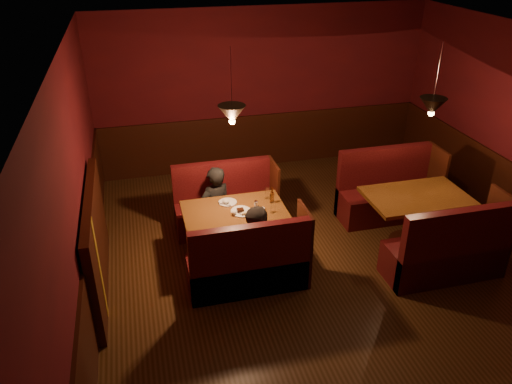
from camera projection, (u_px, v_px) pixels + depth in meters
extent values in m
cube|color=#3E230C|center=(330.00, 270.00, 6.65)|extent=(6.00, 7.00, 0.01)
cube|color=black|center=(350.00, 48.00, 5.28)|extent=(6.00, 7.00, 0.01)
cube|color=#490F15|center=(263.00, 90.00, 8.97)|extent=(6.00, 0.01, 2.90)
cube|color=#490F15|center=(76.00, 202.00, 5.31)|extent=(0.01, 7.00, 2.90)
cube|color=#36130A|center=(263.00, 140.00, 9.39)|extent=(6.00, 0.04, 1.00)
cube|color=#36130A|center=(92.00, 273.00, 5.76)|extent=(0.04, 7.00, 1.00)
cube|color=#36130A|center=(97.00, 243.00, 6.05)|extent=(0.10, 2.20, 1.30)
cube|color=gold|center=(100.00, 269.00, 5.59)|extent=(0.01, 0.12, 1.30)
cylinder|color=#333333|center=(231.00, 81.00, 5.81)|extent=(0.01, 0.01, 0.80)
cone|color=black|center=(232.00, 114.00, 5.99)|extent=(0.34, 0.34, 0.22)
sphere|color=#FFBF72|center=(232.00, 121.00, 6.04)|extent=(0.08, 0.08, 0.08)
cylinder|color=#333333|center=(438.00, 75.00, 6.07)|extent=(0.01, 0.01, 0.80)
cone|color=black|center=(432.00, 106.00, 6.26)|extent=(0.34, 0.34, 0.22)
sphere|color=#FFBF72|center=(431.00, 113.00, 6.30)|extent=(0.08, 0.08, 0.08)
cube|color=#512B10|center=(234.00, 211.00, 6.63)|extent=(1.36, 0.83, 0.05)
cylinder|color=#36130A|center=(235.00, 234.00, 6.80)|extent=(0.14, 0.14, 0.68)
cylinder|color=#36130A|center=(235.00, 253.00, 6.95)|extent=(0.54, 0.54, 0.04)
cylinder|color=silver|center=(241.00, 212.00, 6.54)|extent=(0.27, 0.27, 0.02)
cube|color=black|center=(240.00, 210.00, 6.53)|extent=(0.09, 0.08, 0.03)
ellipsoid|color=silver|center=(234.00, 212.00, 6.45)|extent=(0.07, 0.07, 0.05)
cube|color=tan|center=(245.00, 213.00, 6.45)|extent=(0.08, 0.05, 0.03)
cylinder|color=silver|center=(240.00, 214.00, 6.46)|extent=(0.06, 0.12, 0.01)
cylinder|color=silver|center=(228.00, 202.00, 6.77)|extent=(0.25, 0.25, 0.01)
ellipsoid|color=beige|center=(226.00, 201.00, 6.73)|extent=(0.10, 0.10, 0.05)
cube|color=silver|center=(224.00, 204.00, 6.70)|extent=(0.16, 0.13, 0.00)
cylinder|color=white|center=(256.00, 204.00, 6.66)|extent=(0.05, 0.05, 0.08)
cylinder|color=white|center=(267.00, 193.00, 6.86)|extent=(0.07, 0.07, 0.15)
cylinder|color=white|center=(273.00, 207.00, 6.51)|extent=(0.07, 0.07, 0.15)
cylinder|color=#47230F|center=(272.00, 197.00, 6.74)|extent=(0.06, 0.06, 0.16)
cylinder|color=#47230F|center=(272.00, 190.00, 6.69)|extent=(0.03, 0.03, 0.07)
ellipsoid|color=white|center=(262.00, 209.00, 6.59)|extent=(0.10, 0.09, 0.04)
cube|color=#350608|center=(225.00, 216.00, 7.46)|extent=(1.46, 0.53, 0.44)
cube|color=#350608|center=(222.00, 193.00, 7.50)|extent=(1.46, 0.12, 1.02)
cube|color=#36130A|center=(273.00, 193.00, 7.48)|extent=(0.04, 0.53, 1.02)
cube|color=#350608|center=(247.00, 272.00, 6.25)|extent=(1.46, 0.53, 0.44)
cube|color=#350608|center=(250.00, 262.00, 5.93)|extent=(1.46, 0.12, 1.02)
cube|color=#36130A|center=(304.00, 244.00, 6.27)|extent=(0.04, 0.53, 1.02)
cube|color=#512B10|center=(417.00, 197.00, 6.86)|extent=(1.39, 0.89, 0.05)
cylinder|color=#36130A|center=(413.00, 221.00, 7.05)|extent=(0.15, 0.15, 0.73)
cylinder|color=#36130A|center=(409.00, 241.00, 7.21)|extent=(0.58, 0.58, 0.04)
cube|color=#350608|center=(386.00, 204.00, 7.76)|extent=(1.49, 0.57, 0.47)
cube|color=#350608|center=(382.00, 180.00, 7.80)|extent=(1.49, 0.13, 1.10)
cube|color=#36130A|center=(434.00, 180.00, 7.78)|extent=(0.04, 0.57, 1.10)
cube|color=#350608|center=(441.00, 259.00, 6.46)|extent=(1.49, 0.57, 0.47)
cube|color=#350608|center=(456.00, 249.00, 6.12)|extent=(1.49, 0.13, 1.10)
cube|color=#36130A|center=(498.00, 231.00, 6.48)|extent=(0.04, 0.57, 1.10)
imported|color=black|center=(215.00, 190.00, 7.14)|extent=(0.60, 0.50, 1.42)
imported|color=#2B2624|center=(259.00, 235.00, 6.10)|extent=(0.79, 0.68, 1.42)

